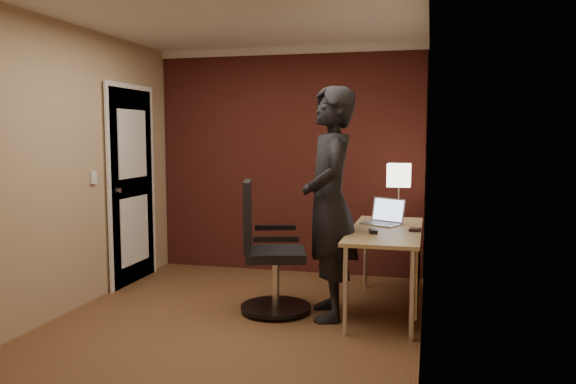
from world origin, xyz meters
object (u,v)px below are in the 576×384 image
object	(u,v)px
office_chair	(267,256)
person	(330,203)
laptop	(385,217)
mouse	(373,232)
desk_lamp	(399,176)
desk	(394,244)
wallet	(415,230)

from	to	relation	value
office_chair	person	world-z (taller)	person
laptop	mouse	bearing A→B (deg)	-95.88
office_chair	person	distance (m)	0.72
desk_lamp	mouse	distance (m)	0.99
desk	mouse	size ratio (longest dim) A/B	15.00
mouse	wallet	distance (m)	0.39
desk	desk_lamp	world-z (taller)	desk_lamp
laptop	wallet	distance (m)	0.43
desk_lamp	wallet	size ratio (longest dim) A/B	4.86
desk	wallet	size ratio (longest dim) A/B	13.64
desk	laptop	distance (m)	0.35
mouse	person	size ratio (longest dim) A/B	0.05
office_chair	desk	bearing A→B (deg)	15.23
laptop	office_chair	xyz separation A→B (m)	(-0.96, -0.56, -0.30)
mouse	person	xyz separation A→B (m)	(-0.36, -0.02, 0.23)
person	office_chair	bearing A→B (deg)	-103.89
desk	office_chair	bearing A→B (deg)	-164.77
desk	mouse	bearing A→B (deg)	-122.27
person	mouse	bearing A→B (deg)	76.38
laptop	desk	bearing A→B (deg)	-68.10
desk	wallet	world-z (taller)	wallet
laptop	person	distance (m)	0.70
desk	person	distance (m)	0.70
mouse	person	bearing A→B (deg)	167.47
desk	person	world-z (taller)	person
laptop	mouse	size ratio (longest dim) A/B	4.12
wallet	person	distance (m)	0.77
office_chair	person	bearing A→B (deg)	2.10
desk	office_chair	xyz separation A→B (m)	(-1.06, -0.29, -0.10)
person	desk	bearing A→B (deg)	101.25
wallet	person	xyz separation A→B (m)	(-0.70, -0.22, 0.23)
desk_lamp	office_chair	world-z (taller)	desk_lamp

